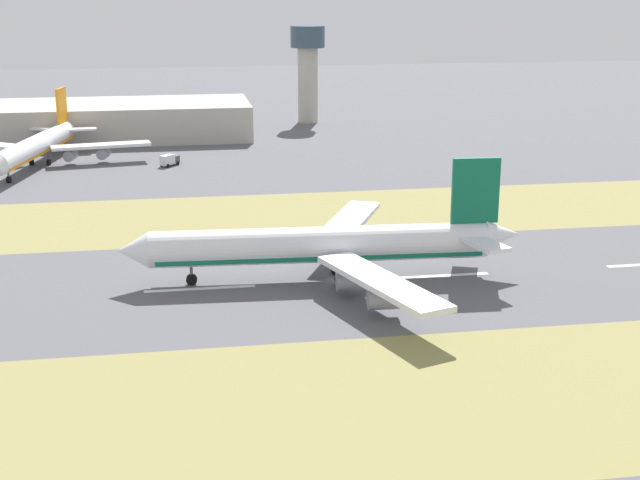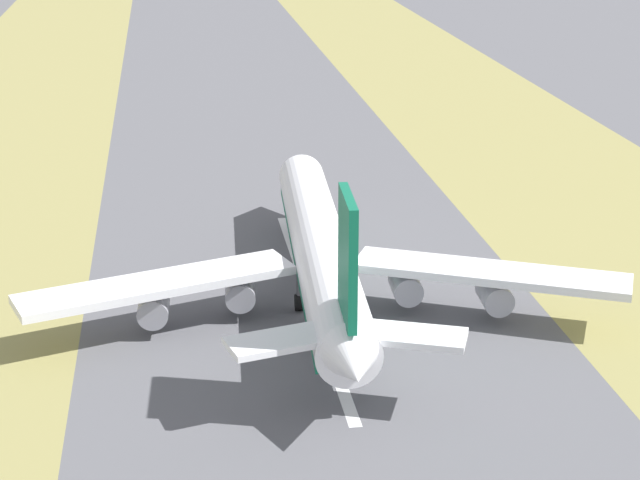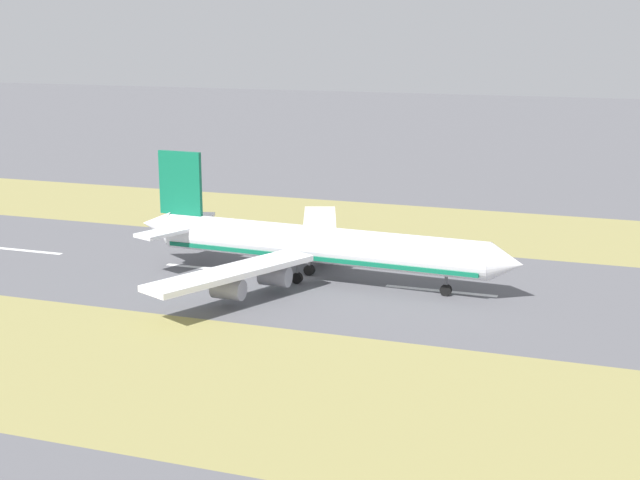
% 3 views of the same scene
% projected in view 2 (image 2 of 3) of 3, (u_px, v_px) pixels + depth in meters
% --- Properties ---
extents(ground_plane, '(800.00, 800.00, 0.00)m').
position_uv_depth(ground_plane, '(314.00, 309.00, 117.31)').
color(ground_plane, '#56565B').
extents(centreline_dash_mid, '(1.20, 18.00, 0.01)m').
position_uv_depth(centreline_dash_mid, '(339.00, 380.00, 101.31)').
color(centreline_dash_mid, silver).
rests_on(centreline_dash_mid, ground).
extents(centreline_dash_far, '(1.20, 18.00, 0.01)m').
position_uv_depth(centreline_dash_far, '(290.00, 240.00, 138.57)').
color(centreline_dash_far, silver).
rests_on(centreline_dash_far, ground).
extents(airplane_main_jet, '(64.04, 67.20, 20.20)m').
position_uv_depth(airplane_main_jet, '(322.00, 254.00, 116.27)').
color(airplane_main_jet, white).
rests_on(airplane_main_jet, ground).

